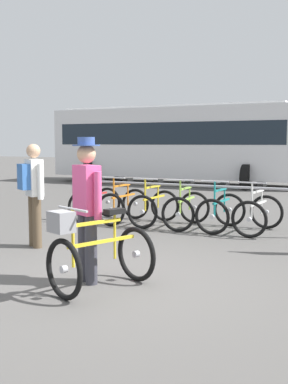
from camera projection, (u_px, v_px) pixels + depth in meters
The scene contains 12 objects.
ground_plane at pixel (112, 281), 5.75m from camera, with size 80.00×80.00×0.00m, color #514F4C.
bike_rack_rail at pixel (172, 192), 9.25m from camera, with size 4.61×0.14×0.88m.
racked_bike_red at pixel (95, 203), 10.25m from camera, with size 0.72×1.15×0.98m.
racked_bike_orange at pixel (124, 205), 9.94m from camera, with size 0.72×1.15×0.98m.
racked_bike_yellow at pixel (154, 207), 9.64m from camera, with size 0.71×1.13×0.97m.
racked_bike_lime at pixel (187, 209), 9.34m from camera, with size 0.69×1.11×0.97m.
racked_bike_teal at pixel (221, 211), 9.03m from camera, with size 0.71×1.13×0.97m.
racked_bike_white at pixel (258, 214), 8.73m from camera, with size 0.78×1.17×0.97m.
featured_bicycle at pixel (96, 252), 5.31m from camera, with size 1.03×1.26×0.97m.
person_with_featured_bike at pixel (87, 204), 5.60m from camera, with size 0.47×0.34×1.72m.
pedestrian_with_backpack at pixel (33, 189), 7.53m from camera, with size 0.47×0.44×1.64m.
bus_distant at pixel (175, 140), 19.18m from camera, with size 10.06×3.58×3.08m.
Camera 1 is at (2.72, -4.93, 1.66)m, focal length 44.67 mm.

